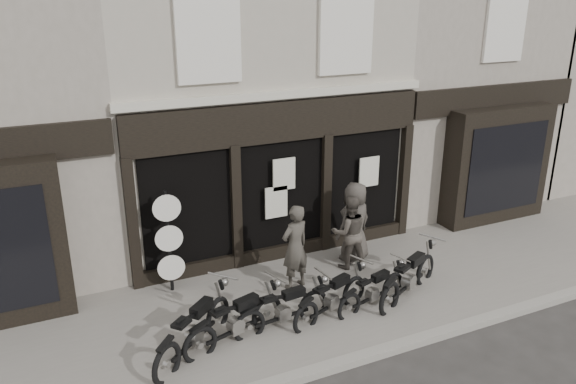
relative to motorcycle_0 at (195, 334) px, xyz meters
name	(u,v)px	position (x,y,z in m)	size (l,w,h in m)	color
ground_plane	(343,321)	(2.97, -0.15, -0.45)	(90.00, 90.00, 0.00)	#2D2B28
pavement	(322,297)	(2.97, 0.75, -0.39)	(30.00, 4.20, 0.12)	slate
kerb	(378,352)	(2.97, -1.40, -0.38)	(30.00, 0.25, 0.13)	gray
central_building	(234,76)	(2.97, 5.80, 3.63)	(7.30, 6.22, 8.34)	#A9A091
neighbour_right	(428,65)	(9.32, 5.74, 3.59)	(5.60, 6.73, 8.34)	gray
motorcycle_0	(195,334)	(0.00, 0.00, 0.00)	(1.95, 1.74, 1.13)	black
motorcycle_1	(236,324)	(0.78, 0.00, -0.02)	(2.18, 0.97, 1.08)	black
motorcycle_2	(283,312)	(1.76, 0.05, -0.05)	(2.09, 0.57, 1.00)	black
motorcycle_3	(332,301)	(2.80, 0.03, -0.05)	(2.02, 1.00, 1.01)	black
motorcycle_4	(373,293)	(3.73, -0.02, -0.08)	(1.89, 0.78, 0.92)	black
motorcycle_5	(409,280)	(4.65, 0.00, -0.01)	(2.15, 1.31, 1.11)	black
man_left	(295,247)	(2.60, 1.31, 0.62)	(0.69, 0.45, 1.89)	#3F3A33
man_centre	(349,232)	(4.14, 1.64, 0.54)	(0.85, 0.66, 1.74)	#463F38
man_right	(355,222)	(4.44, 1.90, 0.64)	(0.95, 0.62, 1.94)	#3E3934
advert_sign_post	(169,246)	(0.15, 2.27, 0.72)	(0.58, 0.37, 2.39)	black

